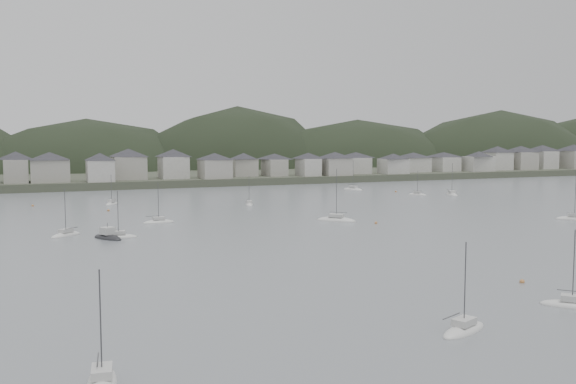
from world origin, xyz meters
name	(u,v)px	position (x,y,z in m)	size (l,w,h in m)	color
ground	(487,276)	(0.00, 0.00, 0.00)	(900.00, 900.00, 0.00)	slate
far_shore_land	(143,169)	(0.00, 295.00, 1.50)	(900.00, 250.00, 3.00)	#383D2D
forested_ridge	(160,194)	(4.83, 269.40, -11.28)	(851.55, 103.94, 102.57)	black
waterfront_town	(300,162)	(50.59, 183.34, 8.66)	(451.48, 28.46, 12.92)	#9D9A8F
sailboat_lead	(249,204)	(-1.17, 102.01, 0.18)	(3.80, 6.98, 9.14)	silver
moored_fleet	(326,224)	(1.47, 56.19, 0.18)	(251.02, 165.18, 13.79)	silver
motor_launch_far	(108,237)	(-46.68, 54.82, 0.29)	(6.37, 8.46, 3.92)	black
mooring_buoys	(326,222)	(3.20, 59.32, 0.15)	(165.51, 129.01, 0.70)	#B9763D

